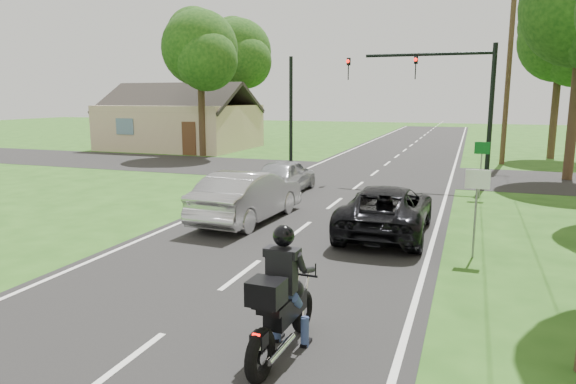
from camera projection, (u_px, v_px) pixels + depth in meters
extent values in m
plane|color=#244F16|center=(241.00, 275.00, 11.06)|extent=(140.00, 140.00, 0.00)
cube|color=black|center=(347.00, 194.00, 20.32)|extent=(8.00, 100.00, 0.01)
cube|color=black|center=(375.00, 173.00, 25.87)|extent=(60.00, 7.00, 0.01)
torus|color=black|center=(302.00, 311.00, 8.35)|extent=(0.18, 0.71, 0.70)
torus|color=black|center=(260.00, 355.00, 6.91)|extent=(0.21, 0.77, 0.76)
cube|color=black|center=(286.00, 308.00, 7.67)|extent=(0.34, 1.02, 0.32)
sphere|color=black|center=(293.00, 290.00, 7.87)|extent=(0.36, 0.36, 0.36)
cube|color=black|center=(276.00, 305.00, 7.30)|extent=(0.39, 0.60, 0.11)
cube|color=#FF0C07|center=(256.00, 336.00, 6.74)|extent=(0.11, 0.04, 0.05)
cylinder|color=silver|center=(281.00, 349.00, 7.14)|extent=(0.14, 0.85, 0.10)
cylinder|color=black|center=(298.00, 274.00, 8.03)|extent=(0.66, 0.07, 0.04)
cube|color=black|center=(266.00, 292.00, 6.95)|extent=(0.49, 0.45, 0.34)
cube|color=black|center=(282.00, 270.00, 7.40)|extent=(0.43, 0.25, 0.64)
sphere|color=black|center=(284.00, 236.00, 7.38)|extent=(0.32, 0.32, 0.32)
cylinder|color=navy|center=(277.00, 327.00, 8.00)|extent=(0.13, 0.13, 0.48)
cylinder|color=navy|center=(305.00, 332.00, 7.83)|extent=(0.13, 0.13, 0.48)
imported|color=black|center=(387.00, 209.00, 14.30)|extent=(2.35, 4.94, 1.36)
imported|color=#A8A8AD|center=(248.00, 196.00, 15.76)|extent=(1.95, 4.83, 1.56)
imported|color=#A9ADB1|center=(285.00, 175.00, 20.48)|extent=(1.67, 4.05, 1.37)
cylinder|color=black|center=(491.00, 116.00, 21.75)|extent=(0.20, 0.20, 6.00)
cylinder|color=black|center=(428.00, 54.00, 22.17)|extent=(5.40, 0.14, 0.14)
imported|color=black|center=(416.00, 68.00, 22.44)|extent=(0.16, 0.36, 1.00)
imported|color=black|center=(348.00, 69.00, 23.43)|extent=(0.16, 0.36, 1.00)
sphere|color=#FF0C07|center=(416.00, 60.00, 22.21)|extent=(0.16, 0.16, 0.16)
sphere|color=#FF0C07|center=(348.00, 61.00, 23.21)|extent=(0.16, 0.16, 0.16)
cylinder|color=black|center=(291.00, 111.00, 28.90)|extent=(0.20, 0.20, 6.00)
cylinder|color=brown|center=(508.00, 75.00, 28.46)|extent=(0.28, 0.28, 10.00)
cylinder|color=slate|center=(475.00, 217.00, 12.10)|extent=(0.05, 0.05, 2.00)
cube|color=silver|center=(478.00, 179.00, 11.91)|extent=(0.55, 0.04, 0.45)
cylinder|color=slate|center=(481.00, 172.00, 19.44)|extent=(0.05, 0.05, 2.00)
cube|color=#0C591E|center=(482.00, 148.00, 19.24)|extent=(0.55, 0.04, 0.45)
cylinder|color=#332316|center=(575.00, 103.00, 23.24)|extent=(0.44, 0.44, 7.00)
cylinder|color=#332316|center=(555.00, 106.00, 31.49)|extent=(0.44, 0.44, 6.44)
sphere|color=#11350E|center=(561.00, 40.00, 30.78)|extent=(4.95, 4.95, 4.95)
cylinder|color=#332316|center=(202.00, 108.00, 32.99)|extent=(0.44, 0.44, 6.16)
sphere|color=#11350E|center=(200.00, 48.00, 32.31)|extent=(4.80, 4.80, 4.80)
sphere|color=#11350E|center=(207.00, 60.00, 31.60)|extent=(3.84, 3.84, 3.84)
cylinder|color=#332316|center=(239.00, 102.00, 42.86)|extent=(0.44, 0.44, 6.72)
sphere|color=#11350E|center=(239.00, 52.00, 42.12)|extent=(5.40, 5.40, 5.40)
sphere|color=#11350E|center=(245.00, 62.00, 41.31)|extent=(4.32, 4.32, 4.32)
cube|color=tan|center=(181.00, 127.00, 38.29)|extent=(10.00, 8.00, 3.20)
cube|color=black|center=(165.00, 98.00, 36.06)|extent=(10.20, 4.00, 2.29)
cube|color=black|center=(194.00, 98.00, 39.76)|extent=(10.20, 4.00, 2.29)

